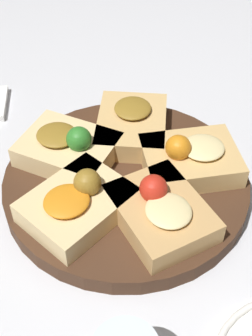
% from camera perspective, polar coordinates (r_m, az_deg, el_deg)
% --- Properties ---
extents(ground_plane, '(3.00, 3.00, 0.00)m').
position_cam_1_polar(ground_plane, '(0.67, -0.00, -2.56)').
color(ground_plane, silver).
extents(serving_board, '(0.34, 0.34, 0.03)m').
position_cam_1_polar(serving_board, '(0.66, -0.00, -1.79)').
color(serving_board, '#422819').
rests_on(serving_board, ground_plane).
extents(focaccia_slice_0, '(0.16, 0.16, 0.06)m').
position_cam_1_polar(focaccia_slice_0, '(0.58, 4.22, -5.20)').
color(focaccia_slice_0, tan).
rests_on(focaccia_slice_0, serving_board).
extents(focaccia_slice_1, '(0.15, 0.13, 0.06)m').
position_cam_1_polar(focaccia_slice_1, '(0.65, 7.83, 1.20)').
color(focaccia_slice_1, tan).
rests_on(focaccia_slice_1, serving_board).
extents(focaccia_slice_2, '(0.10, 0.13, 0.04)m').
position_cam_1_polar(focaccia_slice_2, '(0.70, 0.67, 5.32)').
color(focaccia_slice_2, tan).
rests_on(focaccia_slice_2, serving_board).
extents(focaccia_slice_3, '(0.16, 0.14, 0.06)m').
position_cam_1_polar(focaccia_slice_3, '(0.67, -7.05, 2.51)').
color(focaccia_slice_3, '#E5C689').
rests_on(focaccia_slice_3, serving_board).
extents(focaccia_slice_4, '(0.16, 0.16, 0.06)m').
position_cam_1_polar(focaccia_slice_4, '(0.59, -5.92, -4.24)').
color(focaccia_slice_4, '#E5C689').
rests_on(focaccia_slice_4, serving_board).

